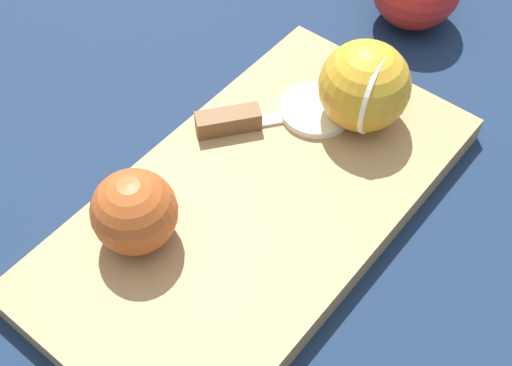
{
  "coord_description": "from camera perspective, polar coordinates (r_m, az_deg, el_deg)",
  "views": [
    {
      "loc": [
        -0.21,
        -0.26,
        0.48
      ],
      "look_at": [
        0.0,
        0.0,
        0.04
      ],
      "focal_mm": 50.0,
      "sensor_mm": 36.0,
      "label": 1
    }
  ],
  "objects": [
    {
      "name": "apple_half_left",
      "position": [
        0.53,
        -9.69,
        -2.3
      ],
      "size": [
        0.06,
        0.06,
        0.06
      ],
      "rotation": [
        0.0,
        0.0,
        4.88
      ],
      "color": "#AD4C1E",
      "rests_on": "cutting_board"
    },
    {
      "name": "apple_half_right",
      "position": [
        0.6,
        8.7,
        7.67
      ],
      "size": [
        0.08,
        0.08,
        0.08
      ],
      "rotation": [
        0.0,
        0.0,
        5.14
      ],
      "color": "gold",
      "rests_on": "cutting_board"
    },
    {
      "name": "knife",
      "position": [
        0.61,
        -1.22,
        5.08
      ],
      "size": [
        0.14,
        0.08,
        0.02
      ],
      "rotation": [
        0.0,
        0.0,
        -0.46
      ],
      "color": "silver",
      "rests_on": "cutting_board"
    },
    {
      "name": "cutting_board",
      "position": [
        0.58,
        0.0,
        -1.94
      ],
      "size": [
        0.42,
        0.27,
        0.02
      ],
      "color": "#A37A4C",
      "rests_on": "ground_plane"
    },
    {
      "name": "apple_slice",
      "position": [
        0.63,
        4.82,
        5.85
      ],
      "size": [
        0.06,
        0.06,
        0.01
      ],
      "color": "#EFE5C6",
      "rests_on": "cutting_board"
    },
    {
      "name": "ground_plane",
      "position": [
        0.59,
        0.0,
        -2.6
      ],
      "size": [
        4.0,
        4.0,
        0.0
      ],
      "primitive_type": "plane",
      "color": "#14233D"
    }
  ]
}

